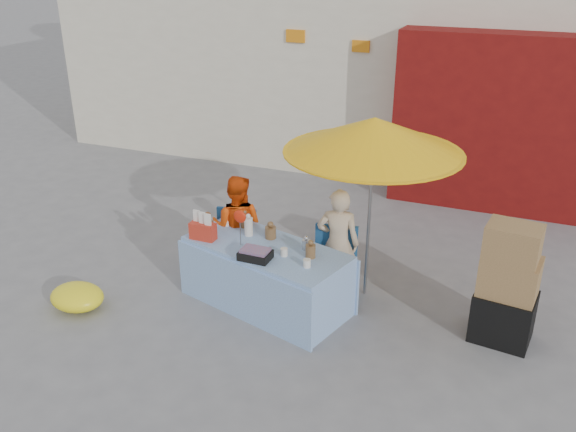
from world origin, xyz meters
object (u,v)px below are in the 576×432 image
at_px(chair_left, 233,261).
at_px(chair_right, 333,281).
at_px(umbrella, 374,136).
at_px(vendor_orange, 237,227).
at_px(market_table, 266,274).
at_px(box_stack, 507,288).
at_px(vendor_beige, 338,244).

height_order(chair_left, chair_right, same).
bearing_deg(chair_left, umbrella, 0.18).
relative_size(chair_right, vendor_orange, 0.66).
bearing_deg(chair_right, market_table, -163.50).
bearing_deg(market_table, box_stack, 22.61).
bearing_deg(box_stack, umbrella, 167.59).
distance_m(vendor_orange, vendor_beige, 1.25).
xyz_separation_m(market_table, vendor_orange, (-0.58, 0.47, 0.27)).
distance_m(chair_right, vendor_beige, 0.42).
relative_size(chair_left, vendor_orange, 0.66).
height_order(chair_right, vendor_beige, vendor_beige).
height_order(market_table, box_stack, box_stack).
bearing_deg(box_stack, market_table, -173.43).
bearing_deg(market_table, chair_right, 42.74).
distance_m(market_table, chair_right, 0.76).
bearing_deg(market_table, vendor_beige, 51.06).
relative_size(market_table, chair_left, 2.39).
distance_m(market_table, chair_left, 0.68).
bearing_deg(umbrella, chair_right, -136.79).
distance_m(chair_right, umbrella, 1.69).
bearing_deg(vendor_beige, vendor_orange, -10.20).
relative_size(chair_left, box_stack, 0.66).
xyz_separation_m(chair_right, box_stack, (1.82, -0.05, 0.33)).
bearing_deg(market_table, vendor_orange, 156.80).
xyz_separation_m(chair_right, umbrella, (0.30, 0.28, 1.64)).
distance_m(chair_left, umbrella, 2.27).
relative_size(chair_right, umbrella, 0.41).
bearing_deg(vendor_beige, chair_left, -4.07).
xyz_separation_m(market_table, chair_left, (-0.58, 0.34, -0.11)).
relative_size(vendor_beige, box_stack, 1.02).
distance_m(vendor_orange, umbrella, 2.00).
xyz_separation_m(chair_right, vendor_orange, (-1.25, 0.13, 0.39)).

